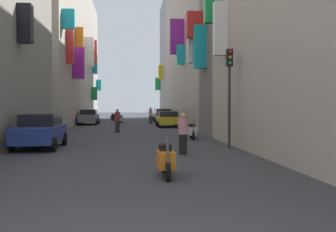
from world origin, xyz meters
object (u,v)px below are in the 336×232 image
object	(u,v)px
traffic_light_near_corner	(229,81)
pedestrian_near_right	(183,134)
scooter_silver	(120,119)
parked_car_yellow	(167,119)
parked_car_blue	(40,130)
scooter_black	(113,117)
scooter_white	(192,131)
parked_car_green	(163,115)
parked_car_grey	(89,117)
scooter_orange	(166,159)
pedestrian_near_left	(151,116)
pedestrian_mid_street	(117,121)
parked_car_white	(160,114)

from	to	relation	value
traffic_light_near_corner	pedestrian_near_right	bearing A→B (deg)	-140.96
scooter_silver	parked_car_yellow	bearing A→B (deg)	-59.58
parked_car_blue	scooter_black	distance (m)	29.97
pedestrian_near_right	scooter_white	bearing A→B (deg)	78.00
parked_car_blue	traffic_light_near_corner	world-z (taller)	traffic_light_near_corner
parked_car_green	pedestrian_near_right	distance (m)	28.01
scooter_white	pedestrian_near_right	xyz separation A→B (m)	(-1.46, -6.84, 0.34)
scooter_silver	parked_car_grey	bearing A→B (deg)	-141.96
scooter_orange	scooter_black	bearing A→B (deg)	94.64
pedestrian_near_right	pedestrian_near_left	bearing A→B (deg)	89.98
scooter_black	scooter_orange	bearing A→B (deg)	-85.36
pedestrian_near_right	pedestrian_mid_street	distance (m)	13.02
parked_car_grey	parked_car_white	bearing A→B (deg)	49.58
scooter_black	traffic_light_near_corner	bearing A→B (deg)	-78.21
pedestrian_near_right	traffic_light_near_corner	bearing A→B (deg)	39.04
pedestrian_near_right	parked_car_grey	bearing A→B (deg)	104.15
parked_car_grey	pedestrian_near_right	world-z (taller)	pedestrian_near_right
parked_car_yellow	scooter_orange	world-z (taller)	parked_car_yellow
parked_car_white	parked_car_yellow	xyz separation A→B (m)	(-0.48, -14.27, -0.05)
parked_car_white	parked_car_blue	world-z (taller)	parked_car_blue
traffic_light_near_corner	parked_car_white	bearing A→B (deg)	91.08
scooter_black	scooter_white	bearing A→B (deg)	-77.85
parked_car_grey	pedestrian_near_left	size ratio (longest dim) A/B	2.41
scooter_orange	pedestrian_near_left	size ratio (longest dim) A/B	1.06
scooter_orange	pedestrian_mid_street	bearing A→B (deg)	96.13
parked_car_white	pedestrian_near_left	world-z (taller)	pedestrian_near_left
scooter_white	scooter_orange	size ratio (longest dim) A/B	1.06
parked_car_grey	scooter_white	world-z (taller)	parked_car_grey
parked_car_blue	traffic_light_near_corner	xyz separation A→B (m)	(8.35, -0.96, 2.18)
scooter_black	pedestrian_near_right	bearing A→B (deg)	-82.83
parked_car_green	scooter_black	bearing A→B (deg)	139.95
scooter_orange	scooter_silver	size ratio (longest dim) A/B	0.94
parked_car_yellow	scooter_black	bearing A→B (deg)	111.85
parked_car_white	scooter_black	bearing A→B (deg)	-171.31
parked_car_yellow	scooter_orange	bearing A→B (deg)	-95.57
parked_car_white	pedestrian_mid_street	bearing A→B (deg)	-102.56
parked_car_white	pedestrian_mid_street	size ratio (longest dim) A/B	2.65
pedestrian_mid_street	traffic_light_near_corner	xyz separation A→B (m)	(5.27, -10.80, 2.15)
parked_car_yellow	scooter_black	xyz separation A→B (m)	(-5.36, 13.38, -0.27)
parked_car_white	scooter_orange	xyz separation A→B (m)	(-2.81, -38.23, -0.32)
scooter_white	pedestrian_near_left	distance (m)	17.80
parked_car_white	parked_car_yellow	bearing A→B (deg)	-91.91
scooter_white	parked_car_blue	bearing A→B (deg)	-151.85
parked_car_grey	pedestrian_near_left	world-z (taller)	pedestrian_near_left
scooter_orange	pedestrian_near_right	xyz separation A→B (m)	(1.09, 4.59, 0.34)
parked_car_green	scooter_orange	bearing A→B (deg)	-94.65
parked_car_grey	traffic_light_near_corner	distance (m)	24.16
parked_car_green	pedestrian_near_right	world-z (taller)	pedestrian_near_right
scooter_silver	pedestrian_near_right	world-z (taller)	pedestrian_near_right
parked_car_blue	parked_car_grey	bearing A→B (deg)	90.32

